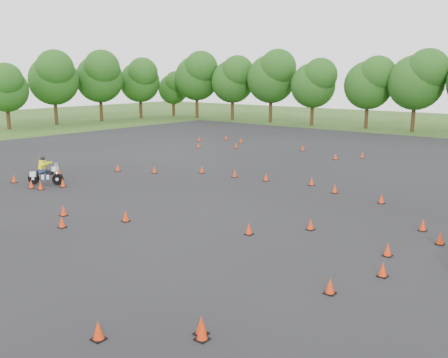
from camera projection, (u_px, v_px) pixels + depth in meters
name	position (u px, v px, depth m)	size (l,w,h in m)	color
ground	(164.00, 222.00, 20.99)	(140.00, 140.00, 0.00)	#2D5119
asphalt_pad	(249.00, 196.00, 25.56)	(62.00, 62.00, 0.00)	black
treeline	(446.00, 91.00, 45.96)	(87.43, 31.84, 9.96)	#204C15
traffic_cones	(246.00, 190.00, 25.87)	(32.73, 32.72, 0.45)	red
rider_yellow	(45.00, 171.00, 27.97)	(2.06, 0.63, 1.59)	yellow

